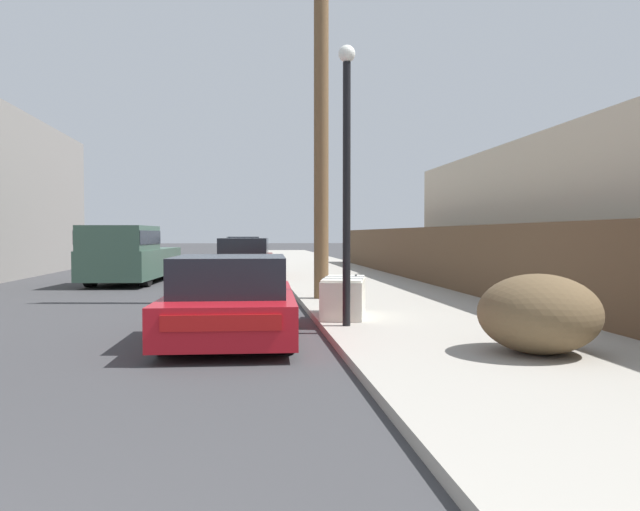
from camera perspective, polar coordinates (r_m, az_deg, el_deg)
name	(u,v)px	position (r m, az deg, el deg)	size (l,w,h in m)	color
sidewalk_curb	(326,271)	(25.36, 0.59, -1.39)	(4.20, 63.00, 0.12)	#9E998E
discarded_fridge	(344,297)	(10.72, 2.19, -3.81)	(1.02, 1.67, 0.69)	silver
parked_sports_car_red	(232,301)	(9.21, -8.09, -4.12)	(1.94, 4.19, 1.22)	red
car_parked_mid	(244,260)	(21.28, -6.92, -0.42)	(2.09, 4.55, 1.41)	#5B1E19
car_parked_far	(242,251)	(32.07, -7.14, 0.37)	(2.00, 4.57, 1.42)	silver
pickup_truck	(129,255)	(20.23, -17.03, 0.05)	(2.37, 5.91, 1.78)	#385647
utility_pole	(321,86)	(14.08, 0.11, 15.23)	(1.80, 0.32, 9.09)	brown
street_lamp	(347,162)	(9.61, 2.45, 8.51)	(0.26, 0.26, 4.27)	black
brush_pile	(539,314)	(7.81, 19.37, -5.04)	(1.42, 1.45, 0.94)	brown
wooden_fence	(430,255)	(18.03, 10.01, 0.01)	(0.08, 29.36, 1.62)	brown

